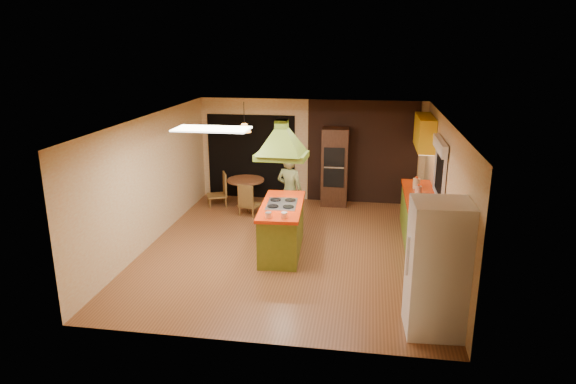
% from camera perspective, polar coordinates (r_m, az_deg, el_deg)
% --- Properties ---
extents(ground, '(6.50, 6.50, 0.00)m').
position_cam_1_polar(ground, '(9.93, 0.32, -6.30)').
color(ground, brown).
rests_on(ground, ground).
extents(room_walls, '(5.50, 6.50, 6.50)m').
position_cam_1_polar(room_walls, '(9.51, 0.34, 0.66)').
color(room_walls, beige).
rests_on(room_walls, ground).
extents(ceiling_plane, '(6.50, 6.50, 0.00)m').
position_cam_1_polar(ceiling_plane, '(9.25, 0.35, 8.13)').
color(ceiling_plane, silver).
rests_on(ceiling_plane, room_walls).
extents(brick_panel, '(2.64, 0.03, 2.50)m').
position_cam_1_polar(brick_panel, '(12.55, 8.24, 4.37)').
color(brick_panel, '#381E14').
rests_on(brick_panel, ground).
extents(nook_opening, '(2.20, 0.03, 2.10)m').
position_cam_1_polar(nook_opening, '(12.92, -4.10, 3.93)').
color(nook_opening, black).
rests_on(nook_opening, ground).
extents(right_counter, '(0.62, 3.05, 0.92)m').
position_cam_1_polar(right_counter, '(10.28, 14.50, -3.27)').
color(right_counter, olive).
rests_on(right_counter, ground).
extents(upper_cabinets, '(0.34, 1.40, 0.70)m').
position_cam_1_polar(upper_cabinets, '(11.47, 14.93, 6.42)').
color(upper_cabinets, yellow).
rests_on(upper_cabinets, room_walls).
extents(window_right, '(0.12, 1.35, 1.06)m').
position_cam_1_polar(window_right, '(9.76, 16.59, 3.54)').
color(window_right, black).
rests_on(window_right, room_walls).
extents(fluor_panel, '(1.20, 0.60, 0.03)m').
position_cam_1_polar(fluor_panel, '(8.34, -8.46, 6.94)').
color(fluor_panel, white).
rests_on(fluor_panel, ceiling_plane).
extents(kitchen_island, '(0.87, 1.91, 0.95)m').
position_cam_1_polar(kitchen_island, '(9.63, -0.68, -4.00)').
color(kitchen_island, olive).
rests_on(kitchen_island, ground).
extents(range_hood, '(0.93, 0.69, 0.78)m').
position_cam_1_polar(range_hood, '(9.16, -0.72, 6.50)').
color(range_hood, '#586F1B').
rests_on(range_hood, ceiling_plane).
extents(man, '(0.69, 0.57, 1.62)m').
position_cam_1_polar(man, '(10.74, 0.20, 0.05)').
color(man, '#4F532C').
rests_on(man, ground).
extents(refrigerator, '(0.80, 0.76, 1.86)m').
position_cam_1_polar(refrigerator, '(7.19, 16.28, -8.13)').
color(refrigerator, white).
rests_on(refrigerator, ground).
extents(wall_oven, '(0.63, 0.61, 1.88)m').
position_cam_1_polar(wall_oven, '(12.36, 5.22, 2.81)').
color(wall_oven, '#422415').
rests_on(wall_oven, ground).
extents(dining_table, '(0.88, 0.88, 0.67)m').
position_cam_1_polar(dining_table, '(12.35, -4.71, 0.53)').
color(dining_table, brown).
rests_on(dining_table, ground).
extents(chair_left, '(0.58, 0.58, 0.81)m').
position_cam_1_polar(chair_left, '(12.46, -7.94, 0.28)').
color(chair_left, brown).
rests_on(chair_left, ground).
extents(chair_near, '(0.52, 0.52, 0.75)m').
position_cam_1_polar(chair_near, '(11.72, -4.25, -0.79)').
color(chair_near, brown).
rests_on(chair_near, ground).
extents(pendant_lamp, '(0.36, 0.36, 0.20)m').
position_cam_1_polar(pendant_lamp, '(12.04, -4.87, 7.12)').
color(pendant_lamp, '#FF9E3F').
rests_on(pendant_lamp, ceiling_plane).
extents(canister_large, '(0.15, 0.15, 0.21)m').
position_cam_1_polar(canister_large, '(10.85, 14.09, 0.93)').
color(canister_large, beige).
rests_on(canister_large, right_counter).
extents(canister_medium, '(0.13, 0.13, 0.17)m').
position_cam_1_polar(canister_medium, '(11.00, 14.02, 1.03)').
color(canister_medium, '#FFEACD').
rests_on(canister_medium, right_counter).
extents(canister_small, '(0.16, 0.16, 0.18)m').
position_cam_1_polar(canister_small, '(10.44, 14.27, 0.19)').
color(canister_small, beige).
rests_on(canister_small, right_counter).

